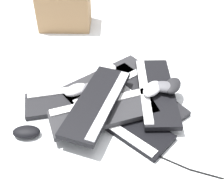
{
  "coord_description": "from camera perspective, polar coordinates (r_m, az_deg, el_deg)",
  "views": [
    {
      "loc": [
        -0.06,
        -1.07,
        0.96
      ],
      "look_at": [
        0.05,
        -0.03,
        0.04
      ],
      "focal_mm": 50.0,
      "sensor_mm": 36.0,
      "label": 1
    }
  ],
  "objects": [
    {
      "name": "ground_plane",
      "position": [
        1.44,
        -2.1,
        -0.66
      ],
      "size": [
        3.2,
        3.2,
        0.0
      ],
      "primitive_type": "plane",
      "color": "silver"
    },
    {
      "name": "keyboard_0",
      "position": [
        1.42,
        5.54,
        -0.8
      ],
      "size": [
        0.36,
        0.45,
        0.03
      ],
      "color": "black",
      "rests_on": "ground"
    },
    {
      "name": "keyboard_1",
      "position": [
        1.48,
        -1.09,
        1.62
      ],
      "size": [
        0.45,
        0.36,
        0.03
      ],
      "color": "#232326",
      "rests_on": "ground"
    },
    {
      "name": "keyboard_2",
      "position": [
        1.39,
        -6.63,
        -1.82
      ],
      "size": [
        0.45,
        0.19,
        0.03
      ],
      "color": "black",
      "rests_on": "ground"
    },
    {
      "name": "keyboard_3",
      "position": [
        1.29,
        1.66,
        -5.81
      ],
      "size": [
        0.41,
        0.43,
        0.03
      ],
      "color": "black",
      "rests_on": "ground"
    },
    {
      "name": "keyboard_4",
      "position": [
        1.28,
        -1.68,
        -4.26
      ],
      "size": [
        0.46,
        0.25,
        0.03
      ],
      "color": "#232326",
      "rests_on": "keyboard_3"
    },
    {
      "name": "keyboard_5",
      "position": [
        1.29,
        -2.71,
        -2.37
      ],
      "size": [
        0.33,
        0.46,
        0.03
      ],
      "color": "black",
      "rests_on": "keyboard_4"
    },
    {
      "name": "keyboard_6",
      "position": [
        1.39,
        8.03,
        -0.36
      ],
      "size": [
        0.19,
        0.45,
        0.03
      ],
      "color": "black",
      "rests_on": "keyboard_0"
    },
    {
      "name": "mouse_0",
      "position": [
        1.37,
        -4.21,
        -0.36
      ],
      "size": [
        0.08,
        0.12,
        0.04
      ],
      "primitive_type": "ellipsoid",
      "rotation": [
        0.0,
        0.0,
        1.68
      ],
      "color": "#4C4C51",
      "rests_on": "keyboard_2"
    },
    {
      "name": "mouse_1",
      "position": [
        1.29,
        -15.38,
        -7.51
      ],
      "size": [
        0.12,
        0.08,
        0.04
      ],
      "primitive_type": "ellipsoid",
      "rotation": [
        0.0,
        0.0,
        3.03
      ],
      "color": "black",
      "rests_on": "ground"
    },
    {
      "name": "mouse_2",
      "position": [
        1.37,
        9.65,
        0.45
      ],
      "size": [
        0.12,
        0.09,
        0.04
      ],
      "primitive_type": "ellipsoid",
      "rotation": [
        0.0,
        0.0,
        6.01
      ],
      "color": "#4C4C51",
      "rests_on": "keyboard_6"
    },
    {
      "name": "mouse_3",
      "position": [
        1.38,
        11.03,
        0.69
      ],
      "size": [
        0.11,
        0.13,
        0.04
      ],
      "primitive_type": "ellipsoid",
      "rotation": [
        0.0,
        0.0,
        4.15
      ],
      "color": "black",
      "rests_on": "keyboard_6"
    },
    {
      "name": "mouse_4",
      "position": [
        1.39,
        -6.61,
        -0.06
      ],
      "size": [
        0.13,
        0.11,
        0.04
      ],
      "primitive_type": "ellipsoid",
      "rotation": [
        0.0,
        0.0,
        0.46
      ],
      "color": "#B7B7BC",
      "rests_on": "keyboard_2"
    },
    {
      "name": "mouse_5",
      "position": [
        1.48,
        -0.74,
        3.34
      ],
      "size": [
        0.12,
        0.13,
        0.04
      ],
      "primitive_type": "ellipsoid",
      "rotation": [
        0.0,
        0.0,
        4.11
      ],
      "color": "#B7B7BC",
      "rests_on": "keyboard_1"
    },
    {
      "name": "mouse_6",
      "position": [
        1.35,
        7.39,
        0.13
      ],
      "size": [
        0.12,
        0.13,
        0.04
      ],
      "primitive_type": "ellipsoid",
      "rotation": [
        0.0,
        0.0,
        0.83
      ],
      "color": "#B7B7BC",
      "rests_on": "keyboard_6"
    },
    {
      "name": "cable_0",
      "position": [
        1.22,
        13.05,
        -11.85
      ],
      "size": [
        0.32,
        0.32,
        0.01
      ],
      "color": "black",
      "rests_on": "ground"
    },
    {
      "name": "cardboard_box",
      "position": [
        1.91,
        -8.72,
        14.47
      ],
      "size": [
        0.32,
        0.23,
        0.22
      ],
      "primitive_type": "cube",
      "rotation": [
        0.0,
        0.0,
        6.16
      ],
      "color": "olive",
      "rests_on": "ground"
    }
  ]
}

